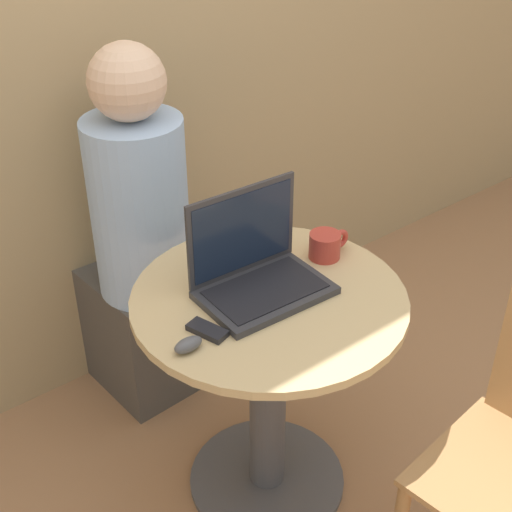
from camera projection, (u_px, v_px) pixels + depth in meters
ground_plane at (267, 480)px, 2.26m from camera, size 12.00×12.00×0.00m
back_wall at (93, 8)px, 2.11m from camera, size 7.00×0.05×2.60m
round_table at (268, 366)px, 2.01m from camera, size 0.74×0.74×0.72m
laptop at (256, 269)px, 1.87m from camera, size 0.34×0.24×0.27m
cell_phone at (207, 330)px, 1.74m from camera, size 0.07×0.11×0.02m
computer_mouse at (188, 345)px, 1.68m from camera, size 0.07×0.04×0.03m
coffee_cup at (326, 245)px, 2.02m from camera, size 0.13×0.09×0.08m
person_seated at (137, 258)px, 2.35m from camera, size 0.31×0.48×1.27m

